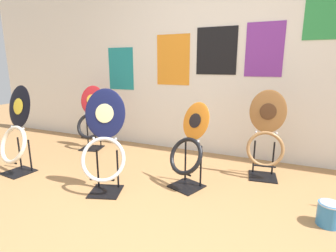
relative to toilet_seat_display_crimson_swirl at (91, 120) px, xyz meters
name	(u,v)px	position (x,y,z in m)	size (l,w,h in m)	color
ground_plane	(150,243)	(1.72, -1.49, -0.41)	(14.00, 14.00, 0.00)	#A37547
wall_back	(224,54)	(1.72, 0.51, 0.89)	(8.00, 0.07, 2.60)	silver
toilet_seat_display_crimson_swirl	(91,120)	(0.00, 0.00, 0.00)	(0.42, 0.38, 0.88)	black
toilet_seat_display_orange_sun	(189,148)	(1.67, -0.57, -0.02)	(0.43, 0.42, 0.82)	black
toilet_seat_display_navy_moon	(104,143)	(0.99, -0.98, 0.06)	(0.47, 0.40, 0.96)	black
toilet_seat_display_jazz_black	(16,134)	(-0.16, -1.01, 0.02)	(0.43, 0.33, 0.95)	black
toilet_seat_display_woodgrain	(266,138)	(2.32, -0.05, 0.02)	(0.39, 0.32, 0.92)	black
paint_can	(329,213)	(2.83, -0.76, -0.32)	(0.16, 0.16, 0.18)	teal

